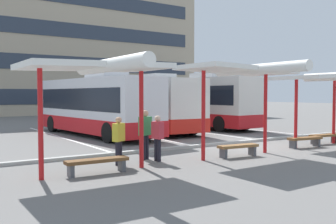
# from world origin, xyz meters

# --- Properties ---
(ground_plane) EXTENTS (160.00, 160.00, 0.00)m
(ground_plane) POSITION_xyz_m (0.00, 0.00, 0.00)
(ground_plane) COLOR slate
(terminal_building) EXTENTS (39.66, 11.36, 21.63)m
(terminal_building) POSITION_xyz_m (0.03, 35.72, 9.45)
(terminal_building) COLOR tan
(terminal_building) RESTS_ON ground
(coach_bus_0) EXTENTS (3.45, 10.35, 3.55)m
(coach_bus_0) POSITION_xyz_m (-4.07, 7.95, 1.64)
(coach_bus_0) COLOR silver
(coach_bus_0) RESTS_ON ground
(coach_bus_1) EXTENTS (3.34, 10.60, 3.55)m
(coach_bus_1) POSITION_xyz_m (-0.05, 8.89, 1.64)
(coach_bus_1) COLOR silver
(coach_bus_1) RESTS_ON ground
(coach_bus_2) EXTENTS (3.26, 10.54, 3.77)m
(coach_bus_2) POSITION_xyz_m (4.02, 9.20, 1.75)
(coach_bus_2) COLOR silver
(coach_bus_2) RESTS_ON ground
(lane_stripe_0) EXTENTS (0.16, 14.00, 0.01)m
(lane_stripe_0) POSITION_xyz_m (-6.00, 7.85, 0.00)
(lane_stripe_0) COLOR white
(lane_stripe_0) RESTS_ON ground
(lane_stripe_1) EXTENTS (0.16, 14.00, 0.01)m
(lane_stripe_1) POSITION_xyz_m (-2.00, 7.85, 0.00)
(lane_stripe_1) COLOR white
(lane_stripe_1) RESTS_ON ground
(lane_stripe_2) EXTENTS (0.16, 14.00, 0.01)m
(lane_stripe_2) POSITION_xyz_m (2.00, 7.85, 0.00)
(lane_stripe_2) COLOR white
(lane_stripe_2) RESTS_ON ground
(lane_stripe_3) EXTENTS (0.16, 14.00, 0.01)m
(lane_stripe_3) POSITION_xyz_m (6.00, 7.85, 0.00)
(lane_stripe_3) COLOR white
(lane_stripe_3) RESTS_ON ground
(waiting_shelter_0) EXTENTS (4.12, 4.38, 3.28)m
(waiting_shelter_0) POSITION_xyz_m (-8.09, -1.96, 3.04)
(waiting_shelter_0) COLOR red
(waiting_shelter_0) RESTS_ON ground
(bench_0) EXTENTS (1.87, 0.48, 0.45)m
(bench_0) POSITION_xyz_m (-8.09, -1.85, 0.34)
(bench_0) COLOR brown
(bench_0) RESTS_ON ground
(waiting_shelter_1) EXTENTS (4.14, 4.35, 3.38)m
(waiting_shelter_1) POSITION_xyz_m (-2.50, -2.01, 3.13)
(waiting_shelter_1) COLOR red
(waiting_shelter_1) RESTS_ON ground
(bench_1) EXTENTS (1.68, 0.57, 0.45)m
(bench_1) POSITION_xyz_m (-2.50, -1.87, 0.33)
(bench_1) COLOR brown
(bench_1) RESTS_ON ground
(waiting_shelter_2) EXTENTS (3.78, 4.64, 3.31)m
(waiting_shelter_2) POSITION_xyz_m (2.58, -1.82, 3.04)
(waiting_shelter_2) COLOR red
(waiting_shelter_2) RESTS_ON ground
(bench_2) EXTENTS (1.73, 0.64, 0.45)m
(bench_2) POSITION_xyz_m (1.68, -1.67, 0.34)
(bench_2) COLOR brown
(bench_2) RESTS_ON ground
(bench_3) EXTENTS (1.66, 0.64, 0.45)m
(bench_3) POSITION_xyz_m (3.48, -1.42, 0.33)
(bench_3) COLOR brown
(bench_3) RESTS_ON ground
(platform_kerb) EXTENTS (44.00, 0.24, 0.12)m
(platform_kerb) POSITION_xyz_m (0.00, 0.96, 0.06)
(platform_kerb) COLOR #ADADA8
(platform_kerb) RESTS_ON ground
(waiting_passenger_0) EXTENTS (0.26, 0.48, 1.59)m
(waiting_passenger_0) POSITION_xyz_m (-5.52, -1.04, 0.91)
(waiting_passenger_0) COLOR black
(waiting_passenger_0) RESTS_ON ground
(waiting_passenger_1) EXTENTS (0.51, 0.43, 1.59)m
(waiting_passenger_1) POSITION_xyz_m (-6.94, -0.92, 0.91)
(waiting_passenger_1) COLOR black
(waiting_passenger_1) RESTS_ON ground
(waiting_passenger_3) EXTENTS (0.55, 0.40, 1.76)m
(waiting_passenger_3) POSITION_xyz_m (-5.69, -0.49, 1.03)
(waiting_passenger_3) COLOR black
(waiting_passenger_3) RESTS_ON ground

